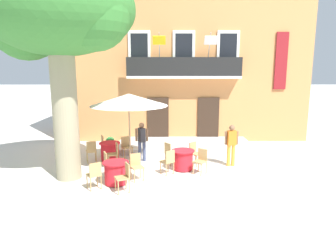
{
  "coord_description": "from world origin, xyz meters",
  "views": [
    {
      "loc": [
        -0.16,
        -10.52,
        3.79
      ],
      "look_at": [
        -0.08,
        2.47,
        1.3
      ],
      "focal_mm": 32.49,
      "sensor_mm": 36.0,
      "label": 1
    }
  ],
  "objects_px": {
    "cafe_chair_near_tree_0": "(168,160)",
    "cafe_table_middle": "(110,151)",
    "cafe_umbrella": "(129,100)",
    "cafe_chair_near_tree_3": "(170,152)",
    "cafe_chair_middle_2": "(91,150)",
    "cafe_table_front": "(116,173)",
    "cafe_chair_near_tree_2": "(195,152)",
    "cafe_chair_middle_1": "(105,144)",
    "ground_planter_left": "(110,142)",
    "cafe_chair_front_1": "(124,176)",
    "plane_tree": "(57,16)",
    "cafe_chair_middle_0": "(126,146)",
    "cafe_chair_front_0": "(94,174)",
    "cafe_chair_front_3": "(109,163)",
    "cafe_table_near_tree": "(183,160)",
    "cafe_chair_front_2": "(136,165)",
    "pedestrian_near_entrance": "(142,139)",
    "cafe_chair_middle_3": "(114,153)",
    "pedestrian_mid_plaza": "(231,143)",
    "cafe_chair_near_tree_1": "(201,159)"
  },
  "relations": [
    {
      "from": "cafe_table_front",
      "to": "ground_planter_left",
      "type": "relative_size",
      "value": 1.43
    },
    {
      "from": "cafe_table_near_tree",
      "to": "cafe_chair_middle_2",
      "type": "distance_m",
      "value": 3.76
    },
    {
      "from": "cafe_chair_near_tree_2",
      "to": "cafe_chair_near_tree_3",
      "type": "distance_m",
      "value": 0.98
    },
    {
      "from": "cafe_chair_middle_1",
      "to": "cafe_umbrella",
      "type": "relative_size",
      "value": 0.31
    },
    {
      "from": "cafe_table_front",
      "to": "pedestrian_mid_plaza",
      "type": "relative_size",
      "value": 0.53
    },
    {
      "from": "plane_tree",
      "to": "cafe_table_front",
      "type": "distance_m",
      "value": 5.37
    },
    {
      "from": "cafe_chair_near_tree_2",
      "to": "cafe_chair_near_tree_3",
      "type": "bearing_deg",
      "value": -179.65
    },
    {
      "from": "cafe_chair_near_tree_2",
      "to": "cafe_chair_middle_1",
      "type": "height_order",
      "value": "same"
    },
    {
      "from": "cafe_chair_middle_2",
      "to": "cafe_table_front",
      "type": "relative_size",
      "value": 1.05
    },
    {
      "from": "cafe_chair_near_tree_2",
      "to": "pedestrian_near_entrance",
      "type": "height_order",
      "value": "pedestrian_near_entrance"
    },
    {
      "from": "cafe_table_front",
      "to": "cafe_chair_front_3",
      "type": "bearing_deg",
      "value": 118.43
    },
    {
      "from": "cafe_chair_near_tree_3",
      "to": "cafe_chair_front_2",
      "type": "distance_m",
      "value": 1.98
    },
    {
      "from": "cafe_chair_near_tree_3",
      "to": "cafe_chair_middle_2",
      "type": "height_order",
      "value": "same"
    },
    {
      "from": "cafe_chair_middle_3",
      "to": "pedestrian_mid_plaza",
      "type": "relative_size",
      "value": 0.56
    },
    {
      "from": "cafe_table_middle",
      "to": "cafe_chair_middle_2",
      "type": "height_order",
      "value": "cafe_chair_middle_2"
    },
    {
      "from": "cafe_chair_middle_0",
      "to": "cafe_chair_front_0",
      "type": "bearing_deg",
      "value": -98.98
    },
    {
      "from": "plane_tree",
      "to": "ground_planter_left",
      "type": "bearing_deg",
      "value": 77.62
    },
    {
      "from": "cafe_chair_middle_0",
      "to": "pedestrian_mid_plaza",
      "type": "bearing_deg",
      "value": -15.09
    },
    {
      "from": "cafe_table_near_tree",
      "to": "cafe_chair_near_tree_0",
      "type": "xyz_separation_m",
      "value": [
        -0.55,
        -0.51,
        0.14
      ]
    },
    {
      "from": "plane_tree",
      "to": "pedestrian_near_entrance",
      "type": "height_order",
      "value": "plane_tree"
    },
    {
      "from": "cafe_table_near_tree",
      "to": "cafe_chair_near_tree_1",
      "type": "bearing_deg",
      "value": -33.57
    },
    {
      "from": "cafe_table_front",
      "to": "cafe_chair_near_tree_2",
      "type": "bearing_deg",
      "value": 35.74
    },
    {
      "from": "cafe_chair_near_tree_0",
      "to": "cafe_chair_front_0",
      "type": "bearing_deg",
      "value": -149.34
    },
    {
      "from": "cafe_chair_middle_1",
      "to": "ground_planter_left",
      "type": "relative_size",
      "value": 1.5
    },
    {
      "from": "cafe_chair_near_tree_0",
      "to": "cafe_table_middle",
      "type": "height_order",
      "value": "cafe_chair_near_tree_0"
    },
    {
      "from": "pedestrian_near_entrance",
      "to": "cafe_chair_front_3",
      "type": "bearing_deg",
      "value": -118.25
    },
    {
      "from": "plane_tree",
      "to": "cafe_chair_middle_0",
      "type": "relative_size",
      "value": 7.78
    },
    {
      "from": "cafe_table_middle",
      "to": "cafe_umbrella",
      "type": "xyz_separation_m",
      "value": [
        0.95,
        -0.88,
        2.22
      ]
    },
    {
      "from": "cafe_chair_front_3",
      "to": "cafe_umbrella",
      "type": "height_order",
      "value": "cafe_umbrella"
    },
    {
      "from": "cafe_chair_near_tree_1",
      "to": "cafe_chair_middle_0",
      "type": "distance_m",
      "value": 3.58
    },
    {
      "from": "cafe_table_front",
      "to": "cafe_chair_middle_1",
      "type": "bearing_deg",
      "value": 106.98
    },
    {
      "from": "cafe_chair_near_tree_2",
      "to": "cafe_chair_middle_2",
      "type": "xyz_separation_m",
      "value": [
        -4.14,
        0.31,
        0.0
      ]
    },
    {
      "from": "cafe_chair_near_tree_2",
      "to": "cafe_chair_front_2",
      "type": "xyz_separation_m",
      "value": [
        -2.14,
        -1.61,
        0.0
      ]
    },
    {
      "from": "cafe_chair_near_tree_0",
      "to": "cafe_chair_front_3",
      "type": "relative_size",
      "value": 1.0
    },
    {
      "from": "cafe_umbrella",
      "to": "cafe_chair_front_3",
      "type": "bearing_deg",
      "value": -120.33
    },
    {
      "from": "cafe_chair_near_tree_3",
      "to": "cafe_chair_front_3",
      "type": "height_order",
      "value": "same"
    },
    {
      "from": "cafe_chair_near_tree_2",
      "to": "cafe_chair_front_0",
      "type": "xyz_separation_m",
      "value": [
        -3.37,
        -2.47,
        0.0
      ]
    },
    {
      "from": "cafe_chair_near_tree_0",
      "to": "ground_planter_left",
      "type": "bearing_deg",
      "value": 128.15
    },
    {
      "from": "cafe_chair_near_tree_3",
      "to": "cafe_umbrella",
      "type": "height_order",
      "value": "cafe_umbrella"
    },
    {
      "from": "cafe_chair_near_tree_2",
      "to": "cafe_umbrella",
      "type": "bearing_deg",
      "value": -174.13
    },
    {
      "from": "cafe_chair_middle_0",
      "to": "cafe_table_front",
      "type": "relative_size",
      "value": 1.05
    },
    {
      "from": "cafe_chair_near_tree_3",
      "to": "cafe_chair_middle_0",
      "type": "distance_m",
      "value": 2.11
    },
    {
      "from": "cafe_chair_near_tree_3",
      "to": "cafe_chair_front_2",
      "type": "height_order",
      "value": "same"
    },
    {
      "from": "cafe_table_near_tree",
      "to": "cafe_chair_middle_3",
      "type": "distance_m",
      "value": 2.71
    },
    {
      "from": "plane_tree",
      "to": "cafe_chair_near_tree_3",
      "type": "height_order",
      "value": "plane_tree"
    },
    {
      "from": "cafe_chair_near_tree_3",
      "to": "cafe_chair_front_1",
      "type": "height_order",
      "value": "same"
    },
    {
      "from": "cafe_table_front",
      "to": "pedestrian_near_entrance",
      "type": "relative_size",
      "value": 0.54
    },
    {
      "from": "plane_tree",
      "to": "ground_planter_left",
      "type": "xyz_separation_m",
      "value": [
        0.82,
        3.75,
        -5.08
      ]
    },
    {
      "from": "cafe_chair_front_1",
      "to": "pedestrian_mid_plaza",
      "type": "xyz_separation_m",
      "value": [
        3.82,
        2.54,
        0.39
      ]
    },
    {
      "from": "cafe_table_middle",
      "to": "cafe_umbrella",
      "type": "height_order",
      "value": "cafe_umbrella"
    }
  ]
}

